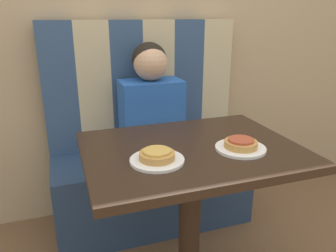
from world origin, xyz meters
The scene contains 9 objects.
wall_back centered at (0.00, 0.91, 1.30)m, with size 7.00×0.05×2.60m.
booth_seat centered at (0.00, 0.62, 0.24)m, with size 1.21×0.48×0.48m.
booth_backrest centered at (0.00, 0.81, 0.88)m, with size 1.21×0.08×0.79m.
dining_table centered at (0.00, 0.00, 0.65)m, with size 0.91×0.69×0.77m.
person centered at (0.00, 0.62, 0.81)m, with size 0.36×0.23×0.68m.
plate_left centered at (-0.18, -0.09, 0.77)m, with size 0.21×0.21×0.01m.
plate_right centered at (0.18, -0.09, 0.77)m, with size 0.21×0.21×0.01m.
pizza_left centered at (-0.18, -0.09, 0.80)m, with size 0.14×0.14×0.04m.
pizza_right centered at (0.18, -0.09, 0.80)m, with size 0.14×0.14×0.04m.
Camera 1 is at (-0.51, -1.19, 1.30)m, focal length 35.00 mm.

